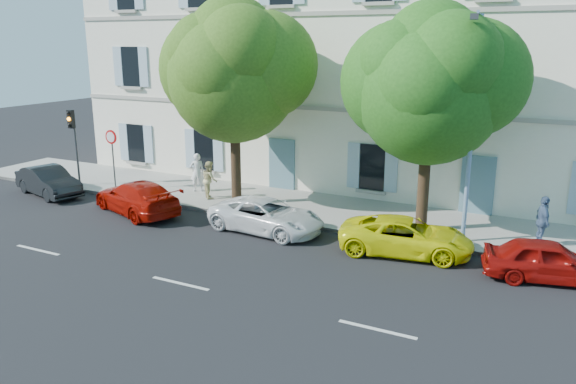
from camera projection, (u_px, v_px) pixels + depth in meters
The scene contains 17 objects.
ground at pixel (250, 242), 19.86m from camera, with size 90.00×90.00×0.00m, color black.
sidewalk at pixel (304, 208), 23.67m from camera, with size 36.00×4.50×0.15m, color #A09E96.
kerb at pixel (280, 222), 21.80m from camera, with size 36.00×0.16×0.16m, color #9E998E.
building at pixel (356, 60), 27.08m from camera, with size 28.00×7.00×12.00m, color white.
car_dark_sedan at pixel (49, 181), 25.70m from camera, with size 1.39×4.00×1.32m, color black.
car_red_coupe at pixel (137, 197), 23.00m from camera, with size 1.89×4.65×1.35m, color #A30F04.
car_white_coupe at pixel (266, 216), 20.79m from camera, with size 2.02×4.39×1.22m, color white.
car_yellow_supercar at pixel (406, 236), 18.59m from camera, with size 2.02×4.37×1.21m, color #EAE609.
car_red_hatchback at pixel (548, 260), 16.49m from camera, with size 1.48×3.67×1.25m, color #940D09.
tree_left at pixel (234, 77), 22.60m from camera, with size 5.32×5.32×8.24m.
tree_right at pixel (429, 92), 19.34m from camera, with size 5.07×5.07×7.81m.
traffic_light at pixel (73, 131), 26.36m from camera, with size 0.29×0.41×3.62m.
road_sign at pixel (112, 147), 25.76m from camera, with size 0.65×0.09×2.80m.
street_lamp at pixel (472, 118), 18.22m from camera, with size 0.30×1.62×7.60m.
pedestrian_a at pixel (197, 172), 25.77m from camera, with size 0.65×0.43×1.78m, color silver.
pedestrian_b at pixel (210, 180), 24.70m from camera, with size 0.80×0.62×1.64m, color #CDC283.
pedestrian_c at pixel (543, 221), 18.81m from camera, with size 1.02×0.42×1.74m, color #455D80.
Camera 1 is at (9.68, -16.08, 6.85)m, focal length 35.00 mm.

